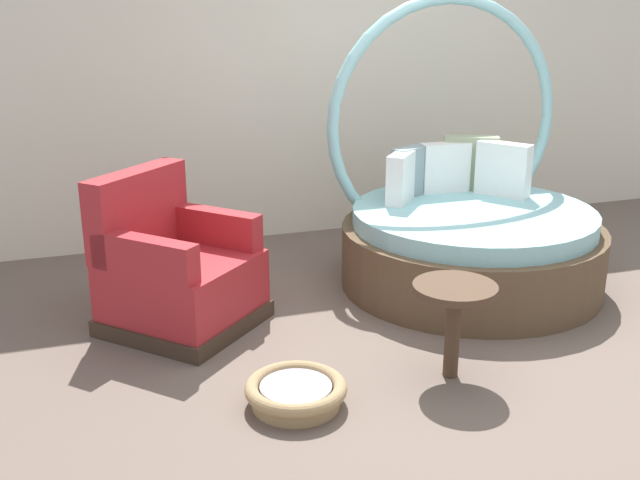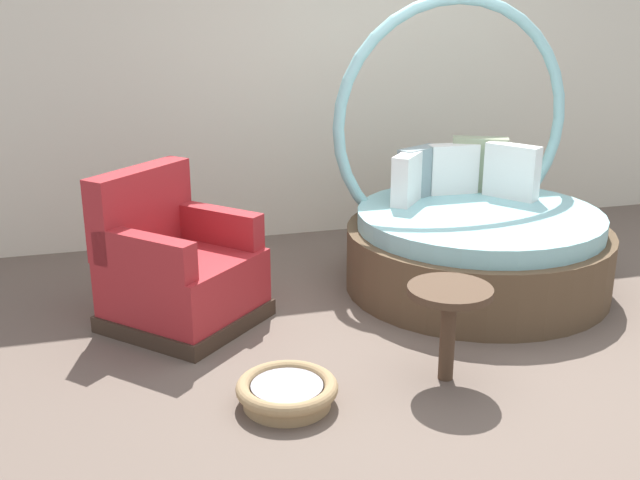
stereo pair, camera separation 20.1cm
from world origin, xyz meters
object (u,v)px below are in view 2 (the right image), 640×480
at_px(pet_basket, 287,392).
at_px(side_table, 449,304).
at_px(round_daybed, 473,231).
at_px(red_armchair, 177,271).

relative_size(pet_basket, side_table, 0.98).
bearing_deg(pet_basket, side_table, 2.64).
relative_size(round_daybed, pet_basket, 3.81).
xyz_separation_m(round_daybed, pet_basket, (-1.61, -1.26, -0.31)).
bearing_deg(round_daybed, red_armchair, -176.97).
distance_m(red_armchair, side_table, 1.71).
xyz_separation_m(red_armchair, pet_basket, (0.42, -1.16, -0.26)).
bearing_deg(pet_basket, red_armchair, 109.84).
bearing_deg(side_table, round_daybed, 58.90).
relative_size(red_armchair, pet_basket, 2.21).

